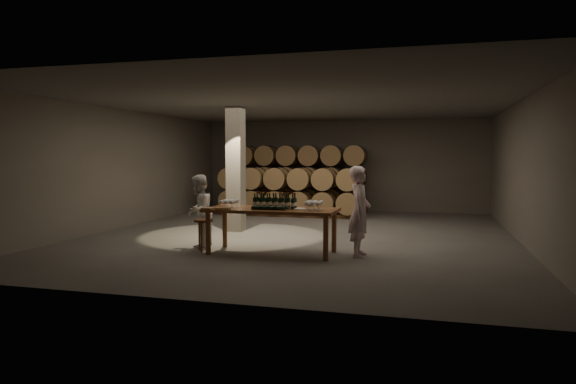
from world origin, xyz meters
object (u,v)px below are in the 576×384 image
(notebook_near, at_px, (223,208))
(person_woman, at_px, (199,211))
(bottle_cluster, at_px, (275,203))
(person_man, at_px, (360,211))
(plate, at_px, (298,209))
(stool, at_px, (203,225))
(tasting_table, at_px, (272,214))

(notebook_near, bearing_deg, person_woman, 131.52)
(bottle_cluster, distance_m, person_man, 1.67)
(plate, height_order, stool, plate)
(tasting_table, distance_m, plate, 0.56)
(plate, bearing_deg, bottle_cluster, -177.65)
(tasting_table, bearing_deg, plate, -0.74)
(bottle_cluster, xyz_separation_m, person_man, (1.65, 0.19, -0.14))
(tasting_table, height_order, person_man, person_man)
(bottle_cluster, xyz_separation_m, notebook_near, (-0.95, -0.36, -0.10))
(bottle_cluster, bearing_deg, plate, 2.35)
(notebook_near, relative_size, stool, 0.40)
(tasting_table, bearing_deg, bottle_cluster, -20.25)
(notebook_near, distance_m, stool, 0.69)
(notebook_near, height_order, person_woman, person_woman)
(tasting_table, relative_size, stool, 4.00)
(plate, bearing_deg, notebook_near, -165.21)
(tasting_table, height_order, notebook_near, notebook_near)
(stool, distance_m, person_man, 3.17)
(tasting_table, relative_size, person_man, 1.49)
(bottle_cluster, bearing_deg, person_man, 6.60)
(plate, bearing_deg, person_woman, 171.60)
(tasting_table, distance_m, stool, 1.44)
(tasting_table, distance_m, person_man, 1.74)
(tasting_table, height_order, stool, tasting_table)
(plate, bearing_deg, stool, -175.87)
(plate, height_order, notebook_near, notebook_near)
(person_woman, bearing_deg, person_man, 84.19)
(person_woman, bearing_deg, bottle_cluster, 75.75)
(bottle_cluster, distance_m, stool, 1.56)
(notebook_near, height_order, stool, notebook_near)
(stool, height_order, person_man, person_man)
(person_man, distance_m, person_woman, 3.46)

